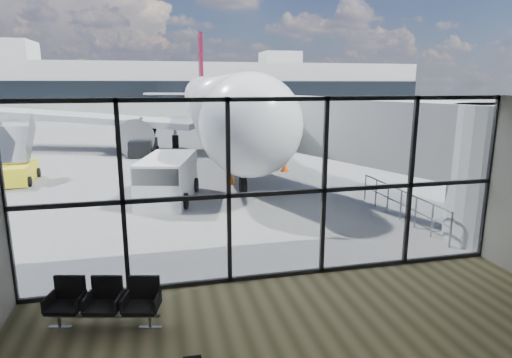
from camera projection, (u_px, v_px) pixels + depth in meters
name	position (u px, v px, depth m)	size (l,w,h in m)	color
ground	(181.00, 127.00, 48.86)	(220.00, 220.00, 0.00)	slate
lounge_shell	(376.00, 248.00, 5.70)	(12.02, 8.01, 4.51)	brown
glass_curtain_wall	(277.00, 191.00, 10.35)	(12.10, 0.12, 4.50)	white
jet_bridge	(343.00, 133.00, 18.04)	(8.00, 16.50, 4.33)	#9A9D9F
apron_railing	(401.00, 200.00, 15.25)	(0.06, 5.46, 1.11)	gray
far_terminal	(169.00, 87.00, 68.70)	(80.00, 12.20, 11.00)	silver
tree_3	(8.00, 85.00, 72.31)	(4.95, 4.95, 7.12)	#382619
tree_4	(46.00, 81.00, 73.50)	(5.61, 5.61, 8.07)	#382619
tree_5	(82.00, 77.00, 74.69)	(6.27, 6.27, 9.03)	#382619
seating_row	(105.00, 299.00, 8.59)	(2.23, 1.09, 0.99)	gray
airliner	(214.00, 105.00, 33.25)	(34.87, 40.41, 10.40)	silver
service_van	(167.00, 178.00, 17.75)	(2.81, 4.54, 1.83)	white
belt_loader	(144.00, 146.00, 29.29)	(2.04, 4.21, 1.86)	black
mobile_stairs	(13.00, 170.00, 21.10)	(2.18, 3.82, 2.61)	yellow
traffic_cone_a	(183.00, 170.00, 22.62)	(0.48, 0.48, 0.69)	#D75E0B
traffic_cone_b	(231.00, 178.00, 20.84)	(0.45, 0.45, 0.64)	#E35F0B
traffic_cone_c	(285.00, 166.00, 23.80)	(0.45, 0.45, 0.64)	#D4470B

